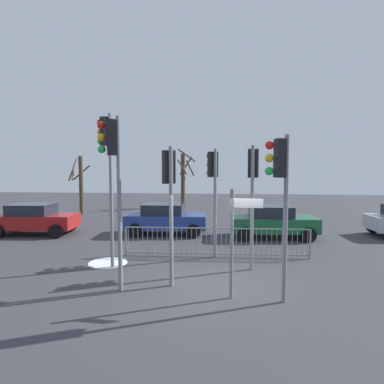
# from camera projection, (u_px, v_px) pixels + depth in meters

# --- Properties ---
(ground_plane) EXTENTS (60.00, 60.00, 0.00)m
(ground_plane) POSITION_uv_depth(u_px,v_px,m) (214.00, 286.00, 9.10)
(ground_plane) COLOR #38383D
(traffic_light_foreground_right) EXTENTS (0.53, 0.39, 4.91)m
(traffic_light_foreground_right) POSITION_uv_depth(u_px,v_px,m) (107.00, 156.00, 10.54)
(traffic_light_foreground_right) COLOR slate
(traffic_light_foreground_right) RESTS_ON ground
(traffic_light_foreground_left) EXTENTS (0.55, 0.37, 4.56)m
(traffic_light_foreground_left) POSITION_uv_depth(u_px,v_px,m) (113.00, 164.00, 8.53)
(traffic_light_foreground_left) COLOR slate
(traffic_light_foreground_left) RESTS_ON ground
(traffic_light_mid_left) EXTENTS (0.42, 0.52, 3.80)m
(traffic_light_mid_left) POSITION_uv_depth(u_px,v_px,m) (169.00, 184.00, 9.05)
(traffic_light_mid_left) COLOR slate
(traffic_light_mid_left) RESTS_ON ground
(traffic_light_mid_right) EXTENTS (0.57, 0.35, 4.01)m
(traffic_light_mid_right) POSITION_uv_depth(u_px,v_px,m) (280.00, 180.00, 7.79)
(traffic_light_mid_right) COLOR slate
(traffic_light_mid_right) RESTS_ON ground
(traffic_light_rear_right) EXTENTS (0.36, 0.56, 3.92)m
(traffic_light_rear_right) POSITION_uv_depth(u_px,v_px,m) (253.00, 179.00, 10.46)
(traffic_light_rear_right) COLOR slate
(traffic_light_rear_right) RESTS_ON ground
(traffic_light_rear_left) EXTENTS (0.43, 0.50, 3.88)m
(traffic_light_rear_left) POSITION_uv_depth(u_px,v_px,m) (213.00, 178.00, 11.86)
(traffic_light_rear_left) COLOR slate
(traffic_light_rear_left) RESTS_ON ground
(direction_sign_post) EXTENTS (0.79, 0.12, 2.74)m
(direction_sign_post) POSITION_uv_depth(u_px,v_px,m) (234.00, 237.00, 8.14)
(direction_sign_post) COLOR slate
(direction_sign_post) RESTS_ON ground
(pedestrian_guard_railing) EXTENTS (6.67, 0.18, 1.07)m
(pedestrian_guard_railing) POSITION_uv_depth(u_px,v_px,m) (216.00, 242.00, 11.94)
(pedestrian_guard_railing) COLOR slate
(pedestrian_guard_railing) RESTS_ON ground
(car_green_near) EXTENTS (3.84, 1.99, 1.47)m
(car_green_near) POSITION_uv_depth(u_px,v_px,m) (273.00, 221.00, 15.17)
(car_green_near) COLOR #195933
(car_green_near) RESTS_ON ground
(car_red_trailing) EXTENTS (3.89, 2.11, 1.47)m
(car_red_trailing) POSITION_uv_depth(u_px,v_px,m) (35.00, 219.00, 15.89)
(car_red_trailing) COLOR maroon
(car_red_trailing) RESTS_ON ground
(car_blue_far) EXTENTS (3.84, 2.00, 1.47)m
(car_blue_far) POSITION_uv_depth(u_px,v_px,m) (166.00, 218.00, 15.97)
(car_blue_far) COLOR navy
(car_blue_far) RESTS_ON ground
(bare_tree_left) EXTENTS (1.45, 1.79, 4.56)m
(bare_tree_left) POSITION_uv_depth(u_px,v_px,m) (184.00, 178.00, 26.18)
(bare_tree_left) COLOR #473828
(bare_tree_left) RESTS_ON ground
(bare_tree_centre) EXTENTS (1.14, 1.43, 3.93)m
(bare_tree_centre) POSITION_uv_depth(u_px,v_px,m) (81.00, 184.00, 22.47)
(bare_tree_centre) COLOR #473828
(bare_tree_centre) RESTS_ON ground
(snow_patch_kerb) EXTENTS (1.31, 1.31, 0.01)m
(snow_patch_kerb) POSITION_uv_depth(u_px,v_px,m) (108.00, 263.00, 11.26)
(snow_patch_kerb) COLOR white
(snow_patch_kerb) RESTS_ON ground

